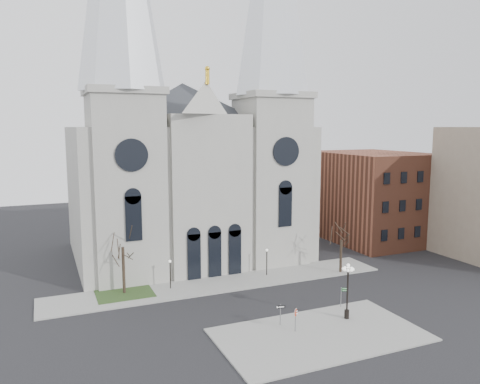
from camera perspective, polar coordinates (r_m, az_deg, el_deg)
name	(u,v)px	position (r m, az deg, el deg)	size (l,w,h in m)	color
ground	(264,319)	(45.82, 2.93, -15.25)	(160.00, 160.00, 0.00)	black
sidewalk_near	(320,335)	(43.18, 9.72, -16.77)	(18.00, 10.00, 0.14)	gray
sidewalk_far	(222,283)	(55.21, -2.19, -11.04)	(40.00, 6.00, 0.14)	gray
grass_patch	(124,293)	(53.46, -13.91, -11.91)	(6.00, 5.00, 0.18)	#263F1B
cathedral	(190,123)	(63.41, -6.16, 8.32)	(33.00, 26.66, 54.00)	#A2A197
bg_building_brick	(372,196)	(77.83, 15.80, -0.49)	(14.00, 18.00, 14.00)	brown
tree_left	(123,244)	(51.87, -14.12, -6.18)	(3.20, 3.20, 7.50)	black
tree_right	(341,238)	(59.17, 12.26, -5.48)	(3.20, 3.20, 6.00)	black
ped_lamp_left	(170,269)	(53.23, -8.52, -9.30)	(0.32, 0.32, 3.26)	black
ped_lamp_right	(267,257)	(57.27, 3.29, -7.97)	(0.32, 0.32, 3.26)	black
stop_sign	(295,315)	(42.73, 6.78, -14.63)	(0.73, 0.27, 2.12)	slate
globe_lamp	(348,284)	(45.56, 12.99, -10.89)	(1.29, 1.29, 5.33)	black
one_way_sign	(280,311)	(43.88, 4.95, -14.23)	(0.86, 0.17, 1.98)	slate
street_name_sign	(342,295)	(48.89, 12.31, -12.18)	(0.61, 0.30, 2.05)	slate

